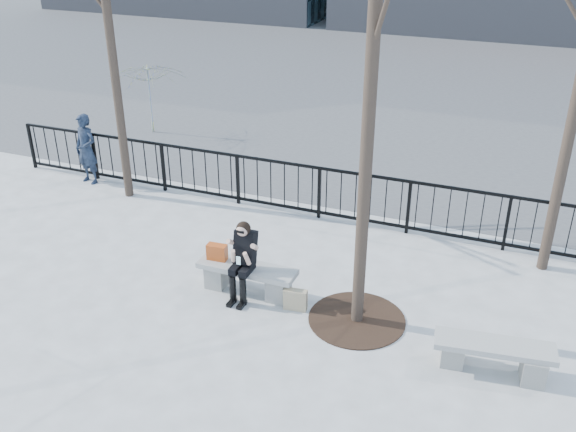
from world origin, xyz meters
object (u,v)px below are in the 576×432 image
at_px(bench_main, 247,276).
at_px(seated_woman, 242,261).
at_px(bench_second, 493,354).
at_px(standing_man, 86,149).

height_order(bench_main, seated_woman, seated_woman).
bearing_deg(seated_woman, bench_main, 90.00).
height_order(bench_second, seated_woman, seated_woman).
distance_m(bench_second, standing_man, 9.78).
relative_size(bench_main, bench_second, 1.03).
bearing_deg(bench_main, bench_second, -8.11).
height_order(bench_main, bench_second, bench_main).
bearing_deg(standing_man, seated_woman, -19.39).
xyz_separation_m(bench_second, seated_woman, (-3.95, 0.40, 0.38)).
bearing_deg(bench_main, standing_man, 151.94).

